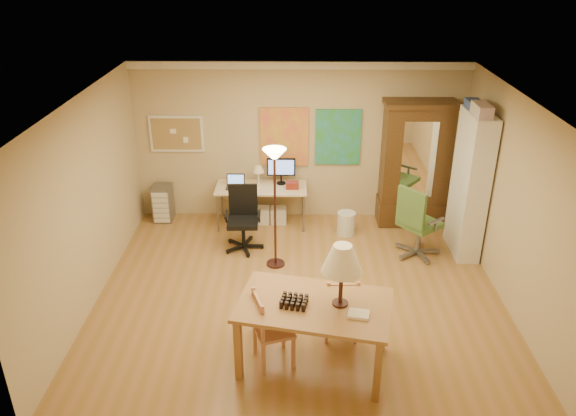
{
  "coord_description": "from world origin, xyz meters",
  "views": [
    {
      "loc": [
        -0.07,
        -6.49,
        4.39
      ],
      "look_at": [
        -0.16,
        0.3,
        1.17
      ],
      "focal_mm": 35.0,
      "sensor_mm": 36.0,
      "label": 1
    }
  ],
  "objects_px": {
    "dining_table": "(324,292)",
    "office_chair_black": "(243,232)",
    "computer_desk": "(263,201)",
    "armoire": "(414,172)",
    "bookshelf": "(470,185)",
    "office_chair_green": "(417,237)"
  },
  "relations": [
    {
      "from": "dining_table",
      "to": "computer_desk",
      "type": "distance_m",
      "value": 3.71
    },
    {
      "from": "armoire",
      "to": "bookshelf",
      "type": "relative_size",
      "value": 0.96
    },
    {
      "from": "computer_desk",
      "to": "armoire",
      "type": "bearing_deg",
      "value": 1.91
    },
    {
      "from": "dining_table",
      "to": "bookshelf",
      "type": "bearing_deg",
      "value": 49.4
    },
    {
      "from": "computer_desk",
      "to": "dining_table",
      "type": "bearing_deg",
      "value": -76.48
    },
    {
      "from": "dining_table",
      "to": "armoire",
      "type": "height_order",
      "value": "armoire"
    },
    {
      "from": "office_chair_black",
      "to": "bookshelf",
      "type": "xyz_separation_m",
      "value": [
        3.42,
        -0.03,
        0.83
      ]
    },
    {
      "from": "office_chair_black",
      "to": "armoire",
      "type": "relative_size",
      "value": 0.48
    },
    {
      "from": "bookshelf",
      "to": "office_chair_green",
      "type": "bearing_deg",
      "value": -167.12
    },
    {
      "from": "dining_table",
      "to": "computer_desk",
      "type": "xyz_separation_m",
      "value": [
        -0.86,
        3.57,
        -0.57
      ]
    },
    {
      "from": "dining_table",
      "to": "computer_desk",
      "type": "relative_size",
      "value": 1.2
    },
    {
      "from": "armoire",
      "to": "office_chair_green",
      "type": "bearing_deg",
      "value": -95.81
    },
    {
      "from": "computer_desk",
      "to": "office_chair_green",
      "type": "relative_size",
      "value": 1.32
    },
    {
      "from": "dining_table",
      "to": "office_chair_black",
      "type": "distance_m",
      "value": 3.01
    },
    {
      "from": "dining_table",
      "to": "office_chair_green",
      "type": "bearing_deg",
      "value": 58.31
    },
    {
      "from": "bookshelf",
      "to": "office_chair_black",
      "type": "bearing_deg",
      "value": 179.53
    },
    {
      "from": "computer_desk",
      "to": "office_chair_black",
      "type": "distance_m",
      "value": 0.92
    },
    {
      "from": "armoire",
      "to": "bookshelf",
      "type": "xyz_separation_m",
      "value": [
        0.63,
        -0.98,
        0.18
      ]
    },
    {
      "from": "office_chair_green",
      "to": "armoire",
      "type": "bearing_deg",
      "value": 84.19
    },
    {
      "from": "computer_desk",
      "to": "office_chair_green",
      "type": "bearing_deg",
      "value": -23.87
    },
    {
      "from": "computer_desk",
      "to": "bookshelf",
      "type": "distance_m",
      "value": 3.35
    },
    {
      "from": "dining_table",
      "to": "armoire",
      "type": "distance_m",
      "value": 4.01
    }
  ]
}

